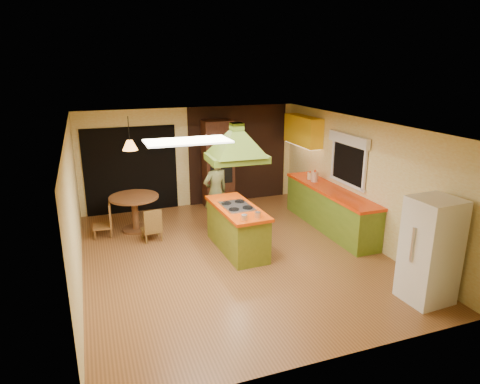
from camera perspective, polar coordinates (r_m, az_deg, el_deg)
name	(u,v)px	position (r m, az deg, el deg)	size (l,w,h in m)	color
ground	(234,255)	(8.31, -0.83, -8.41)	(6.50, 6.50, 0.00)	brown
room_walls	(234,193)	(7.86, -0.87, -0.15)	(5.50, 6.50, 6.50)	beige
ceiling_plane	(233,125)	(7.58, -0.91, 8.92)	(6.50, 6.50, 0.00)	silver
brick_panel	(238,154)	(11.21, -0.25, 5.07)	(2.64, 0.03, 2.50)	#381E14
nook_opening	(131,170)	(10.67, -14.30, 2.82)	(2.20, 0.03, 2.10)	black
right_counter	(330,208)	(9.64, 11.85, -2.16)	(0.62, 3.05, 0.92)	olive
upper_cabinets	(303,130)	(10.69, 8.39, 8.12)	(0.34, 1.40, 0.70)	yellow
window_right	(349,151)	(9.27, 14.29, 5.31)	(0.12, 1.35, 1.06)	black
fluor_panel	(188,141)	(6.14, -6.99, 6.75)	(1.20, 0.60, 0.03)	white
kitchen_island	(237,228)	(8.37, -0.41, -4.81)	(0.79, 1.82, 0.91)	olive
range_hood	(237,137)	(7.88, -0.44, 7.38)	(1.10, 0.81, 0.80)	#4D6619
man	(216,192)	(9.35, -3.26, -0.05)	(0.60, 0.40, 1.66)	#4E502A
refrigerator	(430,251)	(7.13, 24.05, -7.15)	(0.68, 0.64, 1.66)	white
wall_oven	(218,164)	(10.78, -2.98, 3.75)	(0.73, 0.61, 2.20)	#422115
dining_table	(135,206)	(9.56, -13.88, -1.86)	(1.06, 1.06, 0.79)	brown
chair_left	(102,220)	(9.50, -17.92, -3.63)	(0.39, 0.39, 0.71)	brown
chair_near	(151,224)	(9.05, -11.74, -4.20)	(0.38, 0.38, 0.70)	brown
pendant_lamp	(130,145)	(9.23, -14.47, 6.06)	(0.32, 0.32, 0.21)	#FF9E3F
canister_large	(315,177)	(9.96, 9.93, 2.03)	(0.16, 0.16, 0.23)	beige
canister_medium	(314,177)	(9.99, 9.83, 1.96)	(0.14, 0.14, 0.19)	beige
canister_small	(310,176)	(10.16, 9.29, 2.13)	(0.12, 0.12, 0.16)	#F7EAC7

